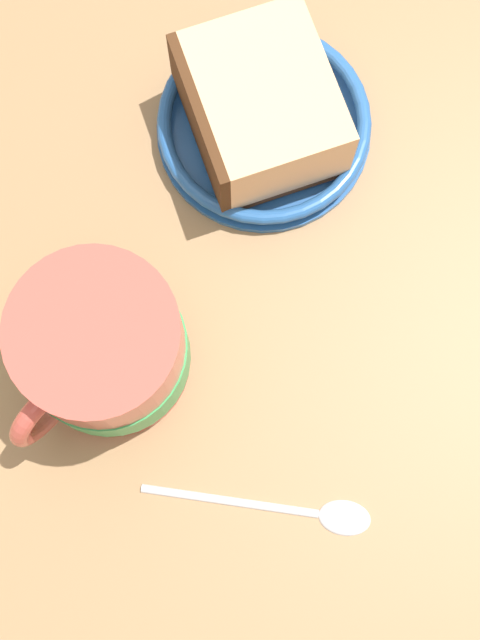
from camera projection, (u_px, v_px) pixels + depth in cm
name	position (u px, v px, depth cm)	size (l,w,h in cm)	color
ground_plane	(231.00, 218.00, 57.41)	(110.64, 110.64, 3.00)	#936D47
small_plate	(264.00, 125.00, 56.15)	(13.28, 13.28, 1.83)	#26599E
cake_slice	(261.00, 107.00, 53.43)	(11.31, 11.98, 5.39)	#472814
tea_mug	(103.00, 350.00, 49.97)	(11.61, 9.20, 8.88)	#BF4C3F
teaspoon	(305.00, 512.00, 51.78)	(9.15, 11.17, 0.80)	silver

